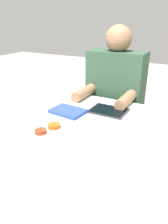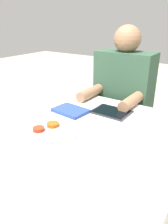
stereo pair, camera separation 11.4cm
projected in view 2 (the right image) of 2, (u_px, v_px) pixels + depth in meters
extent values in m
plane|color=#B2A893|center=(71.00, 217.00, 1.52)|extent=(12.00, 12.00, 0.00)
cube|color=silver|center=(70.00, 173.00, 1.37)|extent=(1.28, 0.82, 0.77)
cylinder|color=#B7BABF|center=(50.00, 134.00, 1.04)|extent=(0.26, 0.26, 0.01)
cylinder|color=#B75114|center=(53.00, 124.00, 1.10)|extent=(0.06, 0.06, 0.02)
cylinder|color=#A83319|center=(39.00, 129.00, 1.05)|extent=(0.06, 0.06, 0.02)
cylinder|color=beige|center=(56.00, 136.00, 1.00)|extent=(0.13, 0.13, 0.01)
cylinder|color=#B7BABF|center=(40.00, 138.00, 0.98)|extent=(0.12, 0.01, 0.01)
sphere|color=#B7BABF|center=(50.00, 142.00, 0.95)|extent=(0.02, 0.02, 0.02)
cube|color=silver|center=(71.00, 112.00, 1.29)|extent=(0.20, 0.15, 0.01)
cube|color=#28428E|center=(71.00, 111.00, 1.28)|extent=(0.21, 0.16, 0.02)
cube|color=#28282D|center=(111.00, 112.00, 1.28)|extent=(0.22, 0.17, 0.01)
cube|color=black|center=(111.00, 111.00, 1.28)|extent=(0.20, 0.15, 0.00)
cube|color=black|center=(119.00, 156.00, 1.83)|extent=(0.36, 0.22, 0.44)
cube|color=#2D4C38|center=(123.00, 95.00, 1.62)|extent=(0.41, 0.20, 0.63)
sphere|color=#936B4C|center=(127.00, 39.00, 1.46)|extent=(0.18, 0.18, 0.18)
cylinder|color=#936B4C|center=(91.00, 92.00, 1.52)|extent=(0.07, 0.26, 0.07)
cylinder|color=#936B4C|center=(132.00, 101.00, 1.36)|extent=(0.07, 0.26, 0.07)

